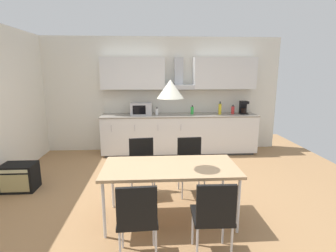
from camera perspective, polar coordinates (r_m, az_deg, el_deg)
name	(u,v)px	position (r m, az deg, el deg)	size (l,w,h in m)	color
ground_plane	(155,199)	(4.14, -2.93, -15.68)	(7.60, 7.87, 0.02)	#9E754C
wall_back	(153,95)	(6.37, -3.32, 6.81)	(6.08, 0.10, 2.69)	silver
kitchen_counter	(179,134)	(6.17, 2.45, -1.64)	(3.58, 0.68, 0.92)	#333333
backsplash_tile	(178,102)	(6.35, 2.22, 5.35)	(3.56, 0.02, 0.53)	silver
upper_wall_cabinets	(179,74)	(6.16, 2.42, 11.30)	(3.56, 0.40, 0.72)	silver
microwave	(141,109)	(6.03, -5.84, 3.75)	(0.48, 0.35, 0.28)	#ADADB2
coffee_maker	(243,107)	(6.42, 16.10, 3.92)	(0.18, 0.19, 0.30)	black
bottle_red	(233,110)	(6.34, 13.93, 3.40)	(0.08, 0.08, 0.21)	red
bottle_white	(157,112)	(6.01, -2.43, 3.17)	(0.07, 0.07, 0.18)	white
bottle_yellow	(220,109)	(6.20, 11.24, 3.68)	(0.07, 0.07, 0.30)	yellow
bottle_green	(192,110)	(6.13, 5.29, 3.42)	(0.07, 0.07, 0.21)	green
dining_table	(170,169)	(3.35, 0.47, -9.37)	(1.69, 0.81, 0.73)	tan
chair_near_right	(214,213)	(2.77, 9.90, -18.07)	(0.41, 0.41, 0.87)	black
chair_far_left	(142,161)	(4.14, -5.71, -7.53)	(0.44, 0.44, 0.87)	black
chair_far_right	(190,160)	(4.18, 4.89, -7.33)	(0.43, 0.43, 0.87)	black
chair_near_left	(137,215)	(2.71, -6.72, -18.69)	(0.42, 0.42, 0.87)	black
guitar_amp	(20,177)	(4.95, -29.59, -9.64)	(0.52, 0.37, 0.44)	black
pendant_lamp	(170,89)	(3.13, 0.51, 8.05)	(0.32, 0.32, 0.22)	silver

